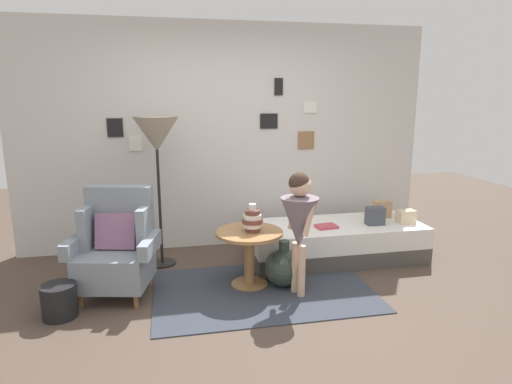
{
  "coord_description": "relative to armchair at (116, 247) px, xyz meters",
  "views": [
    {
      "loc": [
        -0.7,
        -3.18,
        1.77
      ],
      "look_at": [
        0.15,
        0.95,
        0.85
      ],
      "focal_mm": 30.72,
      "sensor_mm": 36.0,
      "label": 1
    }
  ],
  "objects": [
    {
      "name": "ground_plane",
      "position": [
        1.18,
        -0.76,
        -0.44
      ],
      "size": [
        12.0,
        12.0,
        0.0
      ],
      "primitive_type": "plane",
      "color": "#4C3D33"
    },
    {
      "name": "gallery_wall",
      "position": [
        1.18,
        1.19,
        0.86
      ],
      "size": [
        4.8,
        0.12,
        2.6
      ],
      "color": "silver",
      "rests_on": "ground"
    },
    {
      "name": "rug",
      "position": [
        1.31,
        -0.24,
        -0.43
      ],
      "size": [
        2.0,
        1.31,
        0.01
      ],
      "primitive_type": "cube",
      "color": "#333842",
      "rests_on": "ground"
    },
    {
      "name": "armchair",
      "position": [
        0.0,
        0.0,
        0.0
      ],
      "size": [
        0.84,
        0.71,
        0.97
      ],
      "color": "olive",
      "rests_on": "ground"
    },
    {
      "name": "daybed",
      "position": [
        2.27,
        0.42,
        -0.24
      ],
      "size": [
        1.91,
        0.82,
        0.4
      ],
      "color": "#4C4742",
      "rests_on": "ground"
    },
    {
      "name": "pillow_head",
      "position": [
        3.04,
        0.29,
        0.03
      ],
      "size": [
        0.2,
        0.13,
        0.15
      ],
      "primitive_type": "cube",
      "rotation": [
        0.0,
        0.0,
        0.04
      ],
      "color": "beige",
      "rests_on": "daybed"
    },
    {
      "name": "pillow_mid",
      "position": [
        2.89,
        0.56,
        0.06
      ],
      "size": [
        0.2,
        0.12,
        0.2
      ],
      "primitive_type": "cube",
      "rotation": [
        0.0,
        0.0,
        0.0
      ],
      "color": "tan",
      "rests_on": "daybed"
    },
    {
      "name": "pillow_back",
      "position": [
        2.68,
        0.31,
        0.06
      ],
      "size": [
        0.2,
        0.13,
        0.2
      ],
      "primitive_type": "cube",
      "rotation": [
        0.0,
        0.0,
        -0.04
      ],
      "color": "#474C56",
      "rests_on": "daybed"
    },
    {
      "name": "side_table",
      "position": [
        1.21,
        -0.09,
        -0.04
      ],
      "size": [
        0.63,
        0.63,
        0.54
      ],
      "color": "#9E7042",
      "rests_on": "ground"
    },
    {
      "name": "vase_striped",
      "position": [
        1.24,
        -0.1,
        0.21
      ],
      "size": [
        0.2,
        0.2,
        0.26
      ],
      "color": "brown",
      "rests_on": "side_table"
    },
    {
      "name": "floor_lamp",
      "position": [
        0.39,
        0.63,
        0.92
      ],
      "size": [
        0.46,
        0.46,
        1.58
      ],
      "color": "black",
      "rests_on": "ground"
    },
    {
      "name": "person_child",
      "position": [
        1.6,
        -0.38,
        0.29
      ],
      "size": [
        0.34,
        0.34,
        1.13
      ],
      "color": "#D8AD8E",
      "rests_on": "ground"
    },
    {
      "name": "book_on_daybed",
      "position": [
        2.12,
        0.3,
        -0.02
      ],
      "size": [
        0.24,
        0.18,
        0.03
      ],
      "primitive_type": "cube",
      "rotation": [
        0.0,
        0.0,
        0.11
      ],
      "color": "#C44555",
      "rests_on": "daybed"
    },
    {
      "name": "demijohn_near",
      "position": [
        1.52,
        -0.17,
        -0.25
      ],
      "size": [
        0.36,
        0.36,
        0.45
      ],
      "color": "#2D3D33",
      "rests_on": "ground"
    },
    {
      "name": "magazine_basket",
      "position": [
        -0.43,
        -0.39,
        -0.3
      ],
      "size": [
        0.28,
        0.28,
        0.28
      ],
      "primitive_type": "cylinder",
      "color": "black",
      "rests_on": "ground"
    }
  ]
}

